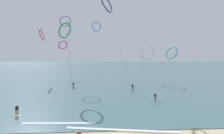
{
  "coord_description": "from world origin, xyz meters",
  "views": [
    {
      "loc": [
        -1.84,
        -12.3,
        9.58
      ],
      "look_at": [
        0.0,
        22.26,
        6.93
      ],
      "focal_mm": 26.11,
      "sensor_mm": 36.0,
      "label": 1
    }
  ],
  "objects": [
    {
      "name": "kite_magenta",
      "position": [
        -18.6,
        56.65,
        13.51
      ],
      "size": [
        10.24,
        24.56,
        15.31
      ],
      "rotation": [
        0.0,
        0.0,
        3.64
      ],
      "color": "#CC288E",
      "rests_on": "ground"
    },
    {
      "name": "sea_water",
      "position": [
        0.0,
        107.26,
        0.04
      ],
      "size": [
        400.0,
        200.0,
        0.08
      ],
      "primitive_type": "cube",
      "color": "#476B75",
      "rests_on": "ground"
    },
    {
      "name": "kite_cobalt",
      "position": [
        -4.8,
        59.11,
        21.53
      ],
      "size": [
        7.79,
        26.87,
        23.56
      ],
      "rotation": [
        0.0,
        0.0,
        2.83
      ],
      "color": "#2647B7",
      "rests_on": "ground"
    },
    {
      "name": "kite_emerald",
      "position": [
        -11.18,
        28.45,
        15.46
      ],
      "size": [
        3.48,
        7.51,
        17.44
      ],
      "rotation": [
        0.0,
        0.0,
        4.23
      ],
      "color": "#199351",
      "rests_on": "ground"
    },
    {
      "name": "wave_crest_near",
      "position": [
        0.43,
        7.44,
        0.06
      ],
      "size": [
        14.21,
        2.57,
        0.12
      ],
      "primitive_type": "cube",
      "rotation": [
        0.0,
        0.0,
        -0.15
      ],
      "color": "white",
      "rests_on": "ground"
    },
    {
      "name": "surfer_charcoal",
      "position": [
        -10.37,
        33.73,
        0.82
      ],
      "size": [
        1.4,
        0.73,
        1.7
      ],
      "rotation": [
        0.0,
        0.0,
        2.33
      ],
      "color": "black",
      "rests_on": "ground"
    },
    {
      "name": "kite_teal",
      "position": [
        24.67,
        49.86,
        10.13
      ],
      "size": [
        21.01,
        22.63,
        12.62
      ],
      "rotation": [
        0.0,
        0.0,
        5.14
      ],
      "color": "teal",
      "rests_on": "ground"
    },
    {
      "name": "surfer_amber",
      "position": [
        -15.33,
        13.18,
        0.82
      ],
      "size": [
        1.4,
        0.58,
        1.7
      ],
      "rotation": [
        0.0,
        0.0,
        3.19
      ],
      "color": "orange",
      "rests_on": "ground"
    },
    {
      "name": "surfer_coral",
      "position": [
        8.78,
        20.02,
        0.82
      ],
      "size": [
        1.4,
        0.72,
        1.7
      ],
      "rotation": [
        0.0,
        0.0,
        0.65
      ],
      "color": "#EA7260",
      "rests_on": "ground"
    },
    {
      "name": "wave_crest_mid",
      "position": [
        -8.05,
        9.93,
        0.06
      ],
      "size": [
        10.13,
        0.95,
        0.12
      ],
      "primitive_type": "cube",
      "rotation": [
        0.0,
        0.0,
        -0.04
      ],
      "color": "white",
      "rests_on": "ground"
    },
    {
      "name": "kite_navy",
      "position": [
        -0.97,
        27.53,
        21.55
      ],
      "size": [
        8.86,
        5.01,
        23.66
      ],
      "rotation": [
        0.0,
        0.0,
        1.02
      ],
      "color": "navy",
      "rests_on": "ground"
    },
    {
      "name": "kite_violet",
      "position": [
        -14.3,
        43.02,
        20.5
      ],
      "size": [
        6.01,
        11.03,
        22.15
      ],
      "rotation": [
        0.0,
        0.0,
        3.58
      ],
      "color": "purple",
      "rests_on": "ground"
    },
    {
      "name": "kite_ivory",
      "position": [
        13.41,
        43.35,
        10.16
      ],
      "size": [
        10.42,
        15.63,
        12.47
      ],
      "rotation": [
        0.0,
        0.0,
        3.6
      ],
      "color": "silver",
      "rests_on": "ground"
    },
    {
      "name": "kite_crimson",
      "position": [
        -24.14,
        48.68,
        16.8
      ],
      "size": [
        14.75,
        17.5,
        19.24
      ],
      "rotation": [
        0.0,
        0.0,
        1.68
      ],
      "color": "red",
      "rests_on": "ground"
    },
    {
      "name": "surfer_lime",
      "position": [
        5.94,
        30.19,
        0.82
      ],
      "size": [
        1.4,
        0.71,
        1.7
      ],
      "rotation": [
        0.0,
        0.0,
        5.7
      ],
      "color": "#8CC62D",
      "rests_on": "ground"
    }
  ]
}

